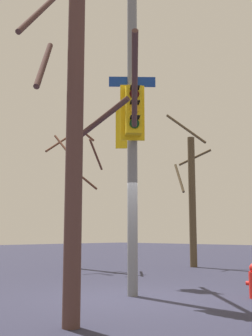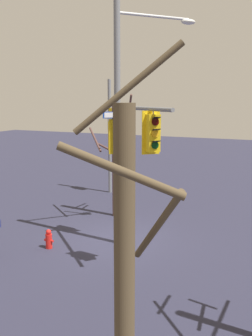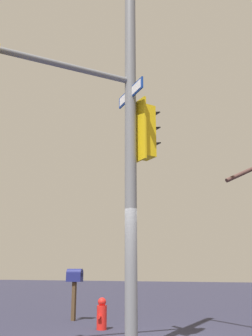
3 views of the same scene
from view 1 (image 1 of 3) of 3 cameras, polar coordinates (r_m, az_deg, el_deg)
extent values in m
plane|color=#29293D|center=(9.49, 0.76, -16.91)|extent=(80.00, 80.00, 0.00)
cylinder|color=slate|center=(10.20, 0.83, 8.84)|extent=(0.23, 0.23, 8.86)
cylinder|color=slate|center=(12.30, 0.13, 9.42)|extent=(2.99, 2.75, 0.12)
cube|color=yellow|center=(12.93, -0.10, 5.30)|extent=(0.47, 0.47, 1.10)
cube|color=yellow|center=(12.76, -0.12, 5.48)|extent=(0.44, 0.41, 1.30)
cylinder|color=#2F0403|center=(13.17, -0.09, 6.56)|extent=(0.18, 0.17, 0.22)
cube|color=black|center=(13.28, -0.08, 6.97)|extent=(0.26, 0.26, 0.06)
cylinder|color=#F2A814|center=(13.09, -0.09, 5.12)|extent=(0.18, 0.17, 0.22)
cube|color=black|center=(13.19, -0.09, 5.55)|extent=(0.26, 0.26, 0.06)
cylinder|color=black|center=(13.01, -0.09, 3.67)|extent=(0.18, 0.17, 0.22)
cube|color=black|center=(13.11, -0.09, 4.11)|extent=(0.26, 0.26, 0.06)
cylinder|color=slate|center=(13.09, -0.10, 7.95)|extent=(0.04, 0.04, 0.15)
cube|color=yellow|center=(9.78, 0.98, 7.63)|extent=(0.46, 0.47, 1.10)
cube|color=yellow|center=(9.95, 0.85, 7.35)|extent=(0.38, 0.46, 1.30)
cylinder|color=#2F0403|center=(9.73, 1.12, 9.82)|extent=(0.16, 0.19, 0.22)
cube|color=black|center=(9.70, 1.18, 10.63)|extent=(0.26, 0.26, 0.06)
cylinder|color=#F2A814|center=(9.63, 1.13, 7.90)|extent=(0.16, 0.19, 0.22)
cube|color=black|center=(9.59, 1.19, 8.71)|extent=(0.26, 0.26, 0.06)
cylinder|color=black|center=(9.54, 1.13, 5.94)|extent=(0.16, 0.19, 0.22)
cube|color=black|center=(9.49, 1.19, 6.76)|extent=(0.26, 0.26, 0.06)
cube|color=navy|center=(10.35, 0.83, 11.36)|extent=(0.79, 0.81, 0.24)
cube|color=white|center=(10.37, 0.82, 11.33)|extent=(0.70, 0.72, 0.18)
cylinder|color=red|center=(9.88, 15.97, -14.50)|extent=(0.10, 0.09, 0.09)
cylinder|color=brown|center=(18.18, 8.79, -4.32)|extent=(0.29, 0.29, 5.41)
cylinder|color=brown|center=(18.10, 7.09, -1.32)|extent=(1.00, 0.76, 1.35)
cylinder|color=brown|center=(17.86, 7.95, 5.18)|extent=(1.59, 0.71, 1.39)
cylinder|color=brown|center=(19.11, 9.13, 1.39)|extent=(1.39, 0.66, 0.68)
cylinder|color=brown|center=(17.37, -6.47, -4.26)|extent=(0.25, 0.25, 5.36)
cylinder|color=brown|center=(16.91, -5.68, -1.34)|extent=(0.45, 1.18, 0.88)
cylinder|color=brown|center=(17.30, -5.91, 4.96)|extent=(0.55, 1.01, 0.82)
cylinder|color=brown|center=(17.34, -4.00, 1.74)|extent=(0.86, 1.41, 1.02)
cylinder|color=brown|center=(18.23, -8.79, 3.39)|extent=(0.66, 1.83, 1.16)
cylinder|color=brown|center=(17.31, -8.34, 2.89)|extent=(1.45, 0.30, 1.16)
cylinder|color=#523632|center=(6.69, -6.87, 2.89)|extent=(0.27, 0.27, 5.39)
cylinder|color=#523632|center=(6.90, 1.16, 11.10)|extent=(1.38, 1.46, 0.95)
cylinder|color=#523632|center=(7.15, -10.85, 13.38)|extent=(0.83, 0.84, 1.17)
cylinder|color=#523632|center=(7.23, -3.43, 6.37)|extent=(1.22, 0.21, 0.60)
cylinder|color=#523632|center=(7.73, -11.50, 19.59)|extent=(0.80, 1.26, 1.40)
camera|label=2|loc=(23.14, 10.81, 1.67)|focal=38.89mm
camera|label=3|loc=(14.09, -27.08, -7.68)|focal=40.18mm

